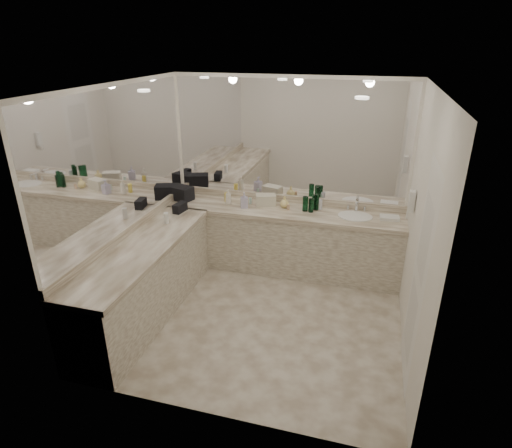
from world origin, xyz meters
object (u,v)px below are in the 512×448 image
(wall_phone, at_px, (412,201))
(hand_towel, at_px, (390,218))
(sink, at_px, (355,217))
(black_toiletry_bag, at_px, (181,193))
(cream_cosmetic_case, at_px, (266,200))
(soap_bottle_a, at_px, (228,197))
(soap_bottle_c, at_px, (285,202))
(soap_bottle_b, at_px, (244,200))

(wall_phone, distance_m, hand_towel, 0.70)
(hand_towel, bearing_deg, sink, -177.11)
(sink, distance_m, black_toiletry_bag, 2.44)
(wall_phone, bearing_deg, sink, 140.43)
(cream_cosmetic_case, bearing_deg, soap_bottle_a, 173.71)
(black_toiletry_bag, relative_size, soap_bottle_c, 2.14)
(black_toiletry_bag, height_order, cream_cosmetic_case, black_toiletry_bag)
(hand_towel, relative_size, soap_bottle_c, 1.51)
(wall_phone, xyz_separation_m, soap_bottle_a, (-2.33, 0.48, -0.34))
(cream_cosmetic_case, height_order, soap_bottle_a, soap_bottle_a)
(sink, distance_m, cream_cosmetic_case, 1.22)
(sink, distance_m, hand_towel, 0.43)
(hand_towel, height_order, soap_bottle_c, soap_bottle_c)
(soap_bottle_a, bearing_deg, hand_towel, 1.05)
(sink, relative_size, soap_bottle_a, 2.03)
(soap_bottle_b, bearing_deg, hand_towel, 2.90)
(soap_bottle_c, bearing_deg, soap_bottle_a, -173.60)
(hand_towel, bearing_deg, wall_phone, -71.22)
(soap_bottle_a, height_order, soap_bottle_b, soap_bottle_a)
(cream_cosmetic_case, distance_m, soap_bottle_b, 0.31)
(cream_cosmetic_case, distance_m, soap_bottle_c, 0.27)
(wall_phone, relative_size, soap_bottle_a, 1.11)
(black_toiletry_bag, bearing_deg, soap_bottle_c, 3.16)
(black_toiletry_bag, xyz_separation_m, soap_bottle_a, (0.71, -0.00, 0.01))
(black_toiletry_bag, bearing_deg, wall_phone, -9.11)
(black_toiletry_bag, relative_size, soap_bottle_a, 1.55)
(black_toiletry_bag, bearing_deg, sink, 0.31)
(cream_cosmetic_case, relative_size, soap_bottle_a, 1.22)
(hand_towel, bearing_deg, cream_cosmetic_case, 177.57)
(cream_cosmetic_case, xyz_separation_m, hand_towel, (1.64, -0.07, -0.06))
(wall_phone, relative_size, soap_bottle_c, 1.52)
(soap_bottle_b, distance_m, soap_bottle_c, 0.55)
(hand_towel, relative_size, soap_bottle_b, 1.10)
(cream_cosmetic_case, xyz_separation_m, soap_bottle_b, (-0.26, -0.17, 0.03))
(sink, distance_m, soap_bottle_a, 1.72)
(soap_bottle_c, bearing_deg, wall_phone, -20.13)
(sink, xyz_separation_m, cream_cosmetic_case, (-1.21, 0.09, 0.08))
(cream_cosmetic_case, bearing_deg, hand_towel, -20.86)
(hand_towel, distance_m, soap_bottle_a, 2.15)
(wall_phone, bearing_deg, soap_bottle_a, 168.28)
(sink, relative_size, soap_bottle_b, 2.04)
(wall_phone, bearing_deg, soap_bottle_c, 159.87)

